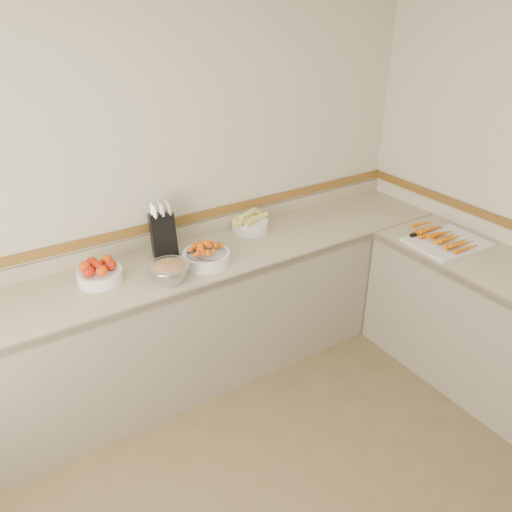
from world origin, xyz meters
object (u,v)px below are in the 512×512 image
knife_block (163,234)px  cherry_tomato_bowl (206,256)px  tomato_bowl (99,273)px  cutting_board (445,239)px  corn_bowl (250,223)px  rhubarb_bowl (170,271)px

knife_block → cherry_tomato_bowl: bearing=-55.8°
tomato_bowl → cutting_board: 2.30m
corn_bowl → rhubarb_bowl: bearing=-155.2°
knife_block → cutting_board: (1.71, -0.87, -0.13)m
tomato_bowl → cutting_board: size_ratio=0.51×
tomato_bowl → rhubarb_bowl: size_ratio=1.07×
tomato_bowl → rhubarb_bowl: (0.35, -0.24, 0.02)m
cherry_tomato_bowl → corn_bowl: (0.49, 0.27, 0.00)m
corn_bowl → cherry_tomato_bowl: bearing=-151.0°
corn_bowl → cutting_board: bearing=-40.4°
tomato_bowl → cherry_tomato_bowl: (0.64, -0.15, -0.00)m
rhubarb_bowl → cutting_board: bearing=-16.0°
tomato_bowl → corn_bowl: size_ratio=0.92×
knife_block → corn_bowl: size_ratio=1.27×
cherry_tomato_bowl → cutting_board: 1.65m
cutting_board → tomato_bowl: bearing=160.8°
tomato_bowl → cutting_board: (2.17, -0.76, -0.03)m
cherry_tomato_bowl → rhubarb_bowl: 0.30m
cherry_tomato_bowl → knife_block: bearing=124.2°
knife_block → corn_bowl: 0.68m
cherry_tomato_bowl → cutting_board: bearing=-21.7°
knife_block → tomato_bowl: (-0.46, -0.11, -0.09)m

